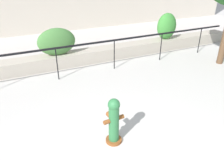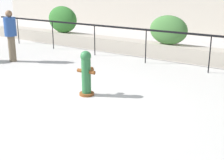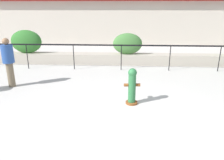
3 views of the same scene
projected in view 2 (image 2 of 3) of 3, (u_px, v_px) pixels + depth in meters
name	position (u px, v px, depth m)	size (l,w,h in m)	color
ground_plane	(35.00, 109.00, 6.67)	(120.00, 120.00, 0.00)	#BCB7B2
planter_wall_low	(160.00, 50.00, 11.32)	(18.00, 0.70, 0.50)	#ADA393
fence_railing_segment	(146.00, 33.00, 10.23)	(15.00, 0.05, 1.15)	black
hedge_bush_0	(62.00, 19.00, 13.65)	(1.55, 0.65, 1.14)	#2D6B28
hedge_bush_1	(168.00, 30.00, 10.95)	(1.42, 0.58, 1.02)	#427538
fire_hydrant	(86.00, 73.00, 7.34)	(0.48, 0.44, 1.08)	brown
pedestrian	(11.00, 33.00, 10.48)	(0.55, 0.55, 1.73)	brown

